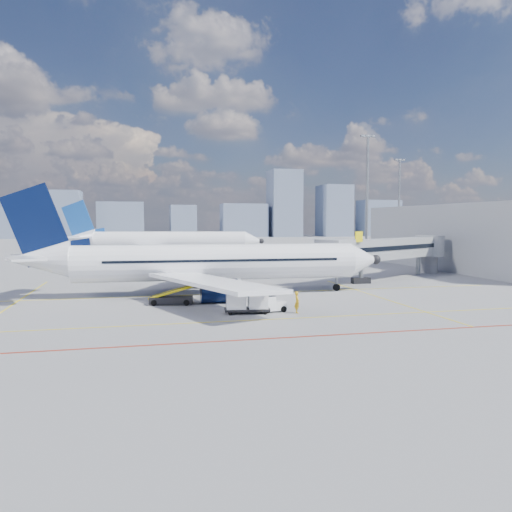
{
  "coord_description": "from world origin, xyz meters",
  "views": [
    {
      "loc": [
        -8.91,
        -42.23,
        7.46
      ],
      "look_at": [
        2.43,
        5.93,
        4.0
      ],
      "focal_mm": 35.0,
      "sensor_mm": 36.0,
      "label": 1
    }
  ],
  "objects": [
    {
      "name": "distant_skyline",
      "position": [
        8.14,
        190.0,
        11.13
      ],
      "size": [
        249.64,
        15.75,
        31.87
      ],
      "color": "slate",
      "rests_on": "ground"
    },
    {
      "name": "ground",
      "position": [
        0.0,
        0.0,
        0.0
      ],
      "size": [
        420.0,
        420.0,
        0.0
      ],
      "primitive_type": "plane",
      "color": "gray",
      "rests_on": "ground"
    },
    {
      "name": "terminal_block",
      "position": [
        39.95,
        26.0,
        5.0
      ],
      "size": [
        10.0,
        42.0,
        10.0
      ],
      "color": "#94979C",
      "rests_on": "ground"
    },
    {
      "name": "floodlight_mast_far",
      "position": [
        65.0,
        90.0,
        13.59
      ],
      "size": [
        3.2,
        0.61,
        25.45
      ],
      "color": "slate",
      "rests_on": "ground"
    },
    {
      "name": "floodlight_mast_ne",
      "position": [
        38.0,
        55.0,
        13.59
      ],
      "size": [
        3.2,
        0.61,
        25.45
      ],
      "color": "slate",
      "rests_on": "ground"
    },
    {
      "name": "ramp_worker",
      "position": [
        3.54,
        -3.93,
        0.88
      ],
      "size": [
        0.44,
        0.66,
        1.76
      ],
      "primitive_type": "imported",
      "rotation": [
        0.0,
        0.0,
        1.54
      ],
      "color": "gold",
      "rests_on": "ground"
    },
    {
      "name": "main_aircraft",
      "position": [
        -2.76,
        8.02,
        3.22
      ],
      "size": [
        38.22,
        33.29,
        11.14
      ],
      "rotation": [
        0.0,
        0.0,
        -0.04
      ],
      "color": "white",
      "rests_on": "ground"
    },
    {
      "name": "belt_loader",
      "position": [
        -6.04,
        2.57,
        0.57
      ],
      "size": [
        5.51,
        2.22,
        2.21
      ],
      "rotation": [
        0.0,
        0.0,
        -0.19
      ],
      "color": "black",
      "rests_on": "ground"
    },
    {
      "name": "jet_bridge",
      "position": [
        23.51,
        16.91,
        3.74
      ],
      "size": [
        23.55,
        15.78,
        6.3
      ],
      "color": "#94979C",
      "rests_on": "ground"
    },
    {
      "name": "baggage_tug",
      "position": [
        1.66,
        -2.96,
        0.67
      ],
      "size": [
        2.16,
        1.49,
        1.4
      ],
      "rotation": [
        0.0,
        0.0,
        0.15
      ],
      "color": "white",
      "rests_on": "ground"
    },
    {
      "name": "second_aircraft",
      "position": [
        -4.27,
        63.28,
        3.22
      ],
      "size": [
        41.45,
        35.65,
        12.24
      ],
      "rotation": [
        0.0,
        0.0,
        -0.23
      ],
      "color": "white",
      "rests_on": "ground"
    },
    {
      "name": "apron_markings",
      "position": [
        -0.58,
        -3.91,
        0.01
      ],
      "size": [
        90.0,
        35.12,
        0.01
      ],
      "color": "yellow",
      "rests_on": "ground"
    },
    {
      "name": "cargo_dolly",
      "position": [
        -0.46,
        -3.13,
        1.08
      ],
      "size": [
        3.77,
        2.03,
        1.97
      ],
      "rotation": [
        0.0,
        0.0,
        -0.12
      ],
      "color": "black",
      "rests_on": "ground"
    }
  ]
}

